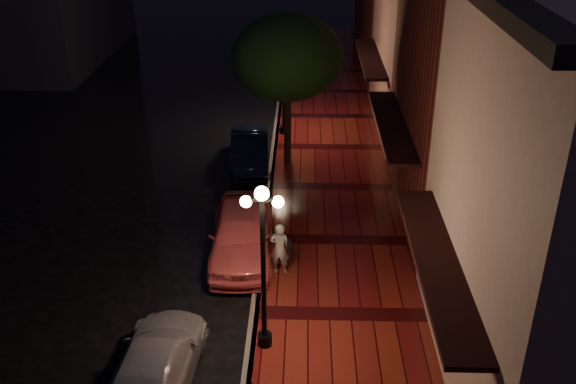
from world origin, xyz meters
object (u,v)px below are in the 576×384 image
(silver_car, at_px, (156,364))
(woman_with_umbrella, at_px, (280,228))
(streetlamp_far, at_px, (284,79))
(pink_car, at_px, (241,234))
(navy_car, at_px, (250,150))
(parking_meter, at_px, (271,188))
(streetlamp_near, at_px, (263,260))
(street_tree, at_px, (288,60))

(silver_car, xyz_separation_m, woman_with_umbrella, (2.62, 4.44, 1.00))
(streetlamp_far, xyz_separation_m, pink_car, (-0.95, -9.78, -1.82))
(streetlamp_far, height_order, navy_car, streetlamp_far)
(navy_car, height_order, parking_meter, parking_meter)
(streetlamp_near, distance_m, streetlamp_far, 14.00)
(pink_car, relative_size, navy_car, 1.11)
(woman_with_umbrella, bearing_deg, silver_car, 69.47)
(navy_car, xyz_separation_m, parking_meter, (1.03, -3.87, 0.26))
(streetlamp_near, bearing_deg, navy_car, 96.47)
(street_tree, relative_size, silver_car, 1.35)
(streetlamp_near, height_order, woman_with_umbrella, streetlamp_near)
(streetlamp_near, height_order, parking_meter, streetlamp_near)
(streetlamp_near, height_order, navy_car, streetlamp_near)
(streetlamp_near, distance_m, navy_car, 11.10)
(silver_car, xyz_separation_m, parking_meter, (2.17, 8.29, 0.32))
(streetlamp_near, relative_size, silver_car, 1.01)
(streetlamp_far, relative_size, woman_with_umbrella, 1.93)
(streetlamp_far, relative_size, navy_car, 1.04)
(pink_car, distance_m, woman_with_umbrella, 1.82)
(street_tree, relative_size, woman_with_umbrella, 2.60)
(woman_with_umbrella, bearing_deg, pink_car, -31.80)
(streetlamp_near, height_order, streetlamp_far, same)
(street_tree, distance_m, navy_car, 3.87)
(pink_car, distance_m, navy_car, 6.65)
(navy_car, bearing_deg, silver_car, -98.94)
(street_tree, relative_size, parking_meter, 4.43)
(silver_car, bearing_deg, woman_with_umbrella, -116.91)
(pink_car, height_order, silver_car, pink_car)
(streetlamp_near, distance_m, silver_car, 3.35)
(streetlamp_far, xyz_separation_m, silver_car, (-2.37, -15.29, -1.98))
(silver_car, height_order, parking_meter, parking_meter)
(silver_car, height_order, woman_with_umbrella, woman_with_umbrella)
(street_tree, height_order, woman_with_umbrella, street_tree)
(pink_car, distance_m, silver_car, 5.70)
(pink_car, relative_size, parking_meter, 3.50)
(navy_car, relative_size, woman_with_umbrella, 1.85)
(street_tree, relative_size, pink_car, 1.27)
(navy_car, xyz_separation_m, silver_car, (-1.14, -12.15, -0.06))
(pink_car, bearing_deg, streetlamp_far, 81.97)
(streetlamp_far, distance_m, street_tree, 3.44)
(navy_car, bearing_deg, streetlamp_far, 65.00)
(street_tree, xyz_separation_m, navy_car, (-1.49, -0.13, -3.57))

